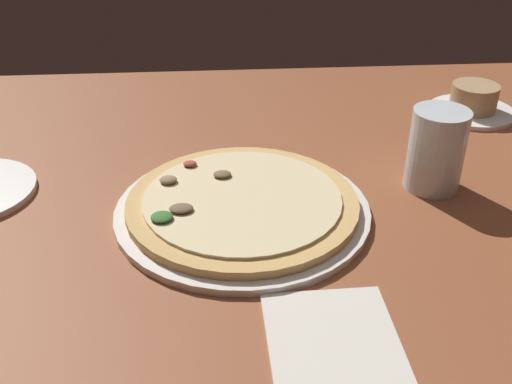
{
  "coord_description": "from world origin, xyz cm",
  "views": [
    {
      "loc": [
        -6.84,
        -68.1,
        47.84
      ],
      "look_at": [
        -1.83,
        -0.48,
        7.0
      ],
      "focal_mm": 42.36,
      "sensor_mm": 36.0,
      "label": 1
    }
  ],
  "objects_px": {
    "water_glass": "(435,154)",
    "paper_menu": "(340,363)",
    "ramekin_on_saucer": "(473,103)",
    "pizza_main": "(242,206)"
  },
  "relations": [
    {
      "from": "pizza_main",
      "to": "ramekin_on_saucer",
      "type": "relative_size",
      "value": 2.22
    },
    {
      "from": "paper_menu",
      "to": "water_glass",
      "type": "bearing_deg",
      "value": 57.86
    },
    {
      "from": "ramekin_on_saucer",
      "to": "water_glass",
      "type": "relative_size",
      "value": 1.3
    },
    {
      "from": "ramekin_on_saucer",
      "to": "water_glass",
      "type": "bearing_deg",
      "value": -122.35
    },
    {
      "from": "water_glass",
      "to": "paper_menu",
      "type": "xyz_separation_m",
      "value": [
        -0.19,
        -0.32,
        -0.05
      ]
    },
    {
      "from": "water_glass",
      "to": "paper_menu",
      "type": "height_order",
      "value": "water_glass"
    },
    {
      "from": "water_glass",
      "to": "paper_menu",
      "type": "distance_m",
      "value": 0.38
    },
    {
      "from": "pizza_main",
      "to": "water_glass",
      "type": "relative_size",
      "value": 2.9
    },
    {
      "from": "paper_menu",
      "to": "pizza_main",
      "type": "bearing_deg",
      "value": 105.09
    },
    {
      "from": "ramekin_on_saucer",
      "to": "water_glass",
      "type": "distance_m",
      "value": 0.29
    }
  ]
}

